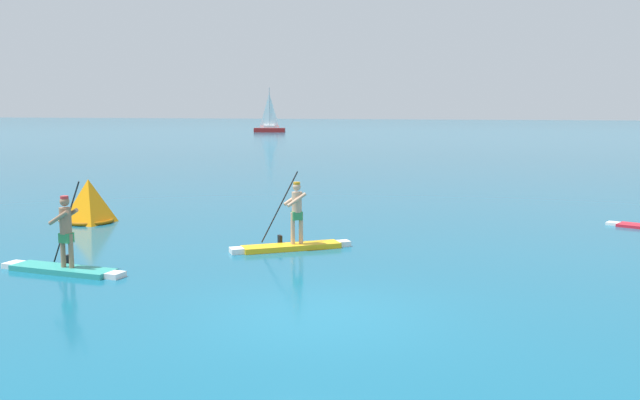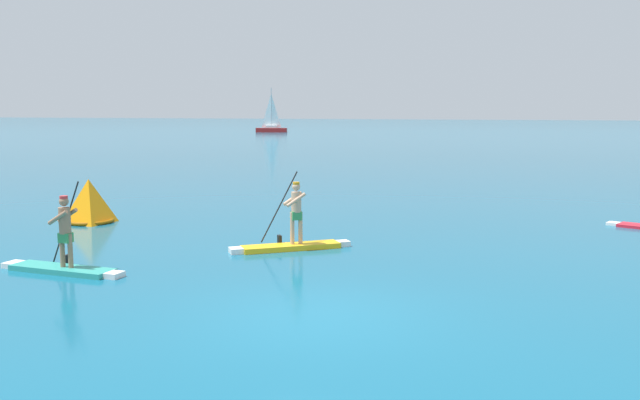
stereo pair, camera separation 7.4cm
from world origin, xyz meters
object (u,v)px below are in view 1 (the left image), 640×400
(paddleboarder_mid_center, at_px, (292,236))
(paddleboarder_near_left, at_px, (63,257))
(race_marker_buoy, at_px, (89,203))
(sailboat_left_horizon, at_px, (270,126))

(paddleboarder_mid_center, bearing_deg, paddleboarder_near_left, 7.61)
(paddleboarder_mid_center, relative_size, race_marker_buoy, 1.58)
(paddleboarder_near_left, xyz_separation_m, sailboat_left_horizon, (-29.69, 86.94, 0.60))
(race_marker_buoy, bearing_deg, paddleboarder_mid_center, -14.73)
(paddleboarder_mid_center, distance_m, race_marker_buoy, 7.94)
(paddleboarder_near_left, relative_size, race_marker_buoy, 1.78)
(race_marker_buoy, bearing_deg, sailboat_left_horizon, 107.83)
(paddleboarder_mid_center, xyz_separation_m, sailboat_left_horizon, (-33.72, 82.99, 0.60))
(sailboat_left_horizon, bearing_deg, race_marker_buoy, -85.12)
(paddleboarder_mid_center, xyz_separation_m, race_marker_buoy, (-7.67, 2.02, 0.29))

